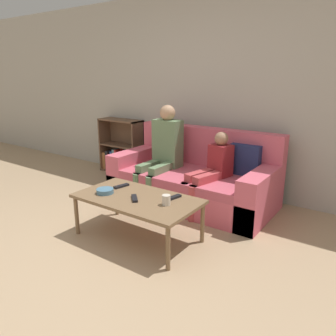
# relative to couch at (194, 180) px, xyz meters

# --- Properties ---
(ground_plane) EXTENTS (22.00, 22.00, 0.00)m
(ground_plane) POSITION_rel_couch_xyz_m (-0.14, -1.84, -0.28)
(ground_plane) COLOR tan
(wall_back) EXTENTS (12.00, 0.06, 2.60)m
(wall_back) POSITION_rel_couch_xyz_m (-0.14, 0.59, 1.02)
(wall_back) COLOR #B7B2A8
(wall_back) RESTS_ON ground_plane
(couch) EXTENTS (1.99, 0.97, 0.89)m
(couch) POSITION_rel_couch_xyz_m (0.00, 0.00, 0.00)
(couch) COLOR #DB5B70
(couch) RESTS_ON ground_plane
(bookshelf) EXTENTS (0.74, 0.28, 0.86)m
(bookshelf) POSITION_rel_couch_xyz_m (-1.62, 0.43, 0.04)
(bookshelf) COLOR brown
(bookshelf) RESTS_ON ground_plane
(coffee_table) EXTENTS (1.20, 0.65, 0.43)m
(coffee_table) POSITION_rel_couch_xyz_m (0.04, -1.15, 0.11)
(coffee_table) COLOR brown
(coffee_table) RESTS_ON ground_plane
(person_adult) EXTENTS (0.36, 0.65, 1.19)m
(person_adult) POSITION_rel_couch_xyz_m (-0.40, -0.10, 0.38)
(person_adult) COLOR #66845B
(person_adult) RESTS_ON ground_plane
(person_child) EXTENTS (0.38, 0.69, 0.92)m
(person_child) POSITION_rel_couch_xyz_m (0.31, -0.15, 0.23)
(person_child) COLOR #C6474C
(person_child) RESTS_ON ground_plane
(cup_near) EXTENTS (0.08, 0.08, 0.09)m
(cup_near) POSITION_rel_couch_xyz_m (0.38, -1.14, 0.19)
(cup_near) COLOR silver
(cup_near) RESTS_ON coffee_table
(tv_remote_0) EXTENTS (0.08, 0.18, 0.02)m
(tv_remote_0) POSITION_rel_couch_xyz_m (-0.28, -1.02, 0.16)
(tv_remote_0) COLOR black
(tv_remote_0) RESTS_ON coffee_table
(tv_remote_1) EXTENTS (0.15, 0.15, 0.02)m
(tv_remote_1) POSITION_rel_couch_xyz_m (0.06, -1.21, 0.16)
(tv_remote_1) COLOR black
(tv_remote_1) RESTS_ON coffee_table
(tv_remote_2) EXTENTS (0.08, 0.18, 0.02)m
(tv_remote_2) POSITION_rel_couch_xyz_m (0.35, -0.98, 0.16)
(tv_remote_2) COLOR black
(tv_remote_2) RESTS_ON coffee_table
(snack_bowl) EXTENTS (0.17, 0.17, 0.05)m
(snack_bowl) POSITION_rel_couch_xyz_m (-0.29, -1.25, 0.17)
(snack_bowl) COLOR teal
(snack_bowl) RESTS_ON coffee_table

